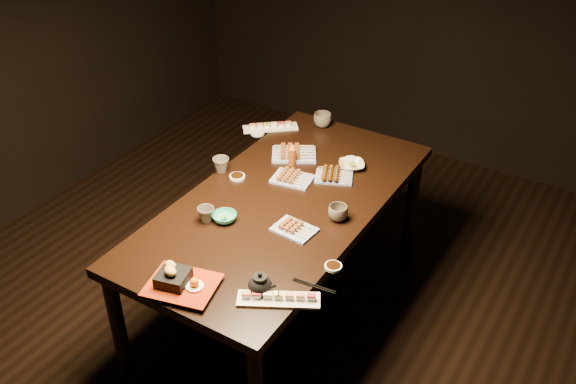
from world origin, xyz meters
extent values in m
plane|color=black|center=(0.00, 0.00, 0.00)|extent=(5.00, 5.00, 0.00)
cube|color=black|center=(0.02, 0.37, 0.38)|extent=(1.39, 1.98, 0.75)
imported|color=teal|center=(-0.12, 0.08, 0.77)|extent=(0.16, 0.16, 0.04)
imported|color=beige|center=(0.18, 0.83, 0.77)|extent=(0.19, 0.19, 0.03)
imported|color=#52493F|center=(-0.19, 0.03, 0.79)|extent=(0.11, 0.11, 0.08)
imported|color=#52493F|center=(0.34, 0.37, 0.79)|extent=(0.11, 0.11, 0.08)
imported|color=#52493F|center=(-0.40, 0.43, 0.79)|extent=(0.13, 0.13, 0.08)
imported|color=#52493F|center=(-0.19, 1.17, 0.79)|extent=(0.11, 0.11, 0.09)
cylinder|color=brown|center=(-0.11, 0.69, 0.82)|extent=(0.06, 0.06, 0.13)
cylinder|color=white|center=(-0.29, 0.42, 0.76)|extent=(0.10, 0.10, 0.01)
cylinder|color=white|center=(0.14, 0.90, 0.76)|extent=(0.10, 0.10, 0.01)
cylinder|color=white|center=(0.49, 0.04, 0.76)|extent=(0.09, 0.09, 0.01)
cylinder|color=white|center=(-0.47, 0.89, 0.76)|extent=(0.11, 0.11, 0.01)
camera|label=1|loc=(1.44, -1.89, 2.56)|focal=40.00mm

